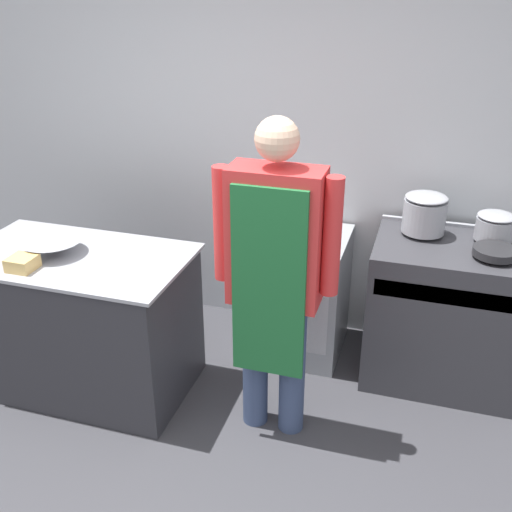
% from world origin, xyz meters
% --- Properties ---
extents(wall_back, '(8.00, 0.05, 2.70)m').
position_xyz_m(wall_back, '(0.00, 2.18, 1.35)').
color(wall_back, silver).
rests_on(wall_back, ground_plane).
extents(prep_counter, '(1.29, 0.75, 0.88)m').
position_xyz_m(prep_counter, '(-0.95, 1.06, 0.44)').
color(prep_counter, '#2D2D33').
rests_on(prep_counter, ground_plane).
extents(stove, '(0.94, 0.65, 0.92)m').
position_xyz_m(stove, '(1.13, 1.78, 0.45)').
color(stove, '#38383D').
rests_on(stove, ground_plane).
extents(fridge_unit, '(0.63, 0.60, 0.81)m').
position_xyz_m(fridge_unit, '(0.17, 1.83, 0.41)').
color(fridge_unit, '#93999E').
rests_on(fridge_unit, ground_plane).
extents(person_cook, '(0.64, 0.24, 1.75)m').
position_xyz_m(person_cook, '(0.24, 1.02, 1.00)').
color(person_cook, '#38476B').
rests_on(person_cook, ground_plane).
extents(mixing_bowl, '(0.35, 0.35, 0.08)m').
position_xyz_m(mixing_bowl, '(-1.08, 1.06, 0.92)').
color(mixing_bowl, '#9EA0A8').
rests_on(mixing_bowl, prep_counter).
extents(plastic_tub, '(0.14, 0.14, 0.07)m').
position_xyz_m(plastic_tub, '(-1.12, 0.83, 0.91)').
color(plastic_tub, '#D8B266').
rests_on(plastic_tub, prep_counter).
extents(stock_pot, '(0.25, 0.25, 0.24)m').
position_xyz_m(stock_pot, '(0.92, 1.90, 1.04)').
color(stock_pot, '#9EA0A8').
rests_on(stock_pot, stove).
extents(saute_pan, '(0.24, 0.24, 0.04)m').
position_xyz_m(saute_pan, '(1.32, 1.67, 0.94)').
color(saute_pan, '#262628').
rests_on(saute_pan, stove).
extents(sauce_pot, '(0.22, 0.22, 0.16)m').
position_xyz_m(sauce_pot, '(1.32, 1.90, 1.00)').
color(sauce_pot, '#9EA0A8').
rests_on(sauce_pot, stove).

